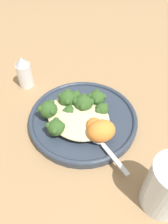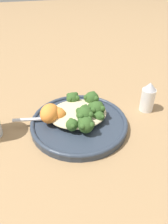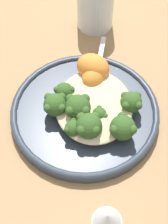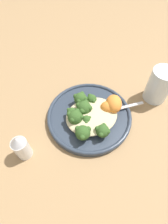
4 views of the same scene
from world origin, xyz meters
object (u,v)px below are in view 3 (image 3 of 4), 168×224
broccoli_stalk_0 (71,93)px  water_glass (95,2)px  spoon (97,72)px  sweet_potato_chunk_0 (95,77)px  sweet_potato_chunk_1 (91,67)px  broccoli_stalk_3 (80,120)px  broccoli_stalk_2 (79,106)px  plate (85,112)px  broccoli_stalk_6 (120,125)px  broccoli_stalk_7 (124,101)px  broccoli_stalk_5 (98,110)px  broccoli_stalk_4 (90,123)px  broccoli_stalk_1 (60,104)px  quinoa_mound (91,106)px

broccoli_stalk_0 → water_glass: size_ratio=0.73×
spoon → broccoli_stalk_0: bearing=149.2°
sweet_potato_chunk_0 → spoon: bearing=168.9°
spoon → water_glass: bearing=9.9°
sweet_potato_chunk_0 → sweet_potato_chunk_1: bearing=-158.2°
broccoli_stalk_0 → broccoli_stalk_3: bearing=110.1°
broccoli_stalk_3 → water_glass: (-0.27, 0.03, 0.02)m
broccoli_stalk_2 → broccoli_stalk_3: 0.02m
plate → broccoli_stalk_6: 0.08m
broccoli_stalk_7 → spoon: size_ratio=0.78×
sweet_potato_chunk_0 → broccoli_stalk_7: bearing=42.2°
plate → broccoli_stalk_5: size_ratio=3.34×
broccoli_stalk_3 → sweet_potato_chunk_0: bearing=-170.8°
broccoli_stalk_6 → broccoli_stalk_0: bearing=-161.5°
broccoli_stalk_2 → broccoli_stalk_4: bearing=67.8°
broccoli_stalk_6 → sweet_potato_chunk_1: (-0.12, -0.04, 0.00)m
plate → broccoli_stalk_5: 0.03m
sweet_potato_chunk_0 → spoon: sweet_potato_chunk_0 is taller
broccoli_stalk_1 → water_glass: bearing=-127.1°
sweet_potato_chunk_1 → spoon: bearing=117.1°
plate → sweet_potato_chunk_0: size_ratio=5.51×
spoon → broccoli_stalk_4: bearing=-177.9°
broccoli_stalk_6 → sweet_potato_chunk_0: broccoli_stalk_6 is taller
water_glass → broccoli_stalk_1: bearing=-15.3°
broccoli_stalk_2 → broccoli_stalk_3: bearing=42.0°
quinoa_mound → broccoli_stalk_1: size_ratio=1.58×
quinoa_mound → broccoli_stalk_4: 0.04m
broccoli_stalk_5 → sweet_potato_chunk_0: 0.07m
plate → quinoa_mound: bearing=83.5°
broccoli_stalk_7 → spoon: (-0.08, -0.04, -0.01)m
sweet_potato_chunk_0 → broccoli_stalk_3: bearing=-18.0°
broccoli_stalk_0 → sweet_potato_chunk_1: (-0.05, 0.03, 0.01)m
plate → sweet_potato_chunk_1: size_ratio=4.30×
broccoli_stalk_1 → broccoli_stalk_7: 0.11m
plate → quinoa_mound: quinoa_mound is taller
broccoli_stalk_0 → water_glass: bearing=-97.3°
broccoli_stalk_3 → broccoli_stalk_4: bearing=80.9°
broccoli_stalk_6 → broccoli_stalk_5: bearing=-165.1°
quinoa_mound → broccoli_stalk_3: (0.03, -0.02, 0.00)m
broccoli_stalk_5 → broccoli_stalk_7: 0.05m
sweet_potato_chunk_0 → sweet_potato_chunk_1: (-0.02, -0.01, 0.01)m
quinoa_mound → broccoli_stalk_7: broccoli_stalk_7 is taller
broccoli_stalk_2 → sweet_potato_chunk_1: sweet_potato_chunk_1 is taller
plate → broccoli_stalk_0: 0.04m
quinoa_mound → broccoli_stalk_7: bearing=94.4°
broccoli_stalk_6 → sweet_potato_chunk_0: size_ratio=2.19×
broccoli_stalk_6 → broccoli_stalk_3: bearing=-132.9°
broccoli_stalk_1 → sweet_potato_chunk_1: 0.09m
broccoli_stalk_1 → sweet_potato_chunk_0: size_ratio=2.09×
broccoli_stalk_0 → broccoli_stalk_4: bearing=119.9°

